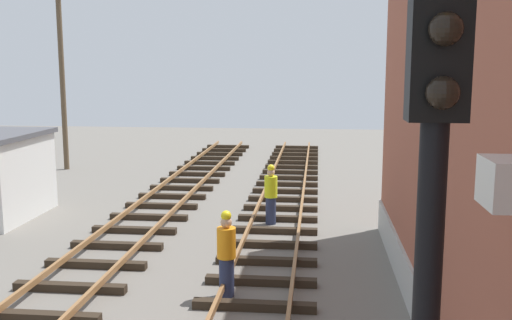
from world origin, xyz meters
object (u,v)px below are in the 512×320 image
Objects in this scene: track_worker_foreground at (271,195)px; utility_pole_far at (62,75)px; track_worker_distant at (226,254)px; signal_mast at (428,276)px.

utility_pole_far is at bearing 140.01° from track_worker_foreground.
track_worker_foreground is at bearing -39.99° from utility_pole_far.
utility_pole_far reaches higher than track_worker_foreground.
signal_mast is at bearing -72.15° from track_worker_distant.
utility_pole_far is 14.03m from track_worker_foreground.
utility_pole_far is 18.00m from track_worker_distant.
signal_mast reaches higher than track_worker_foreground.
track_worker_foreground is (-2.12, 13.91, -2.58)m from signal_mast.
track_worker_distant is at bearing 107.85° from signal_mast.
signal_mast is 0.66× the size of utility_pole_far.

